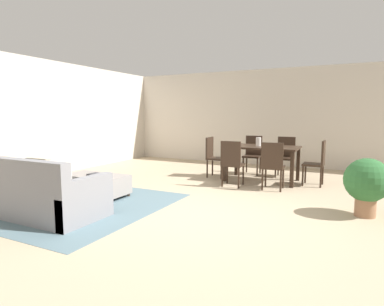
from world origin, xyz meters
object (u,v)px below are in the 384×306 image
at_px(dining_chair_head_east, 318,160).
at_px(potted_plant, 367,182).
at_px(dining_chair_near_left, 232,161).
at_px(vase_centerpiece, 258,142).
at_px(ottoman_table, 96,184).
at_px(dining_table, 262,151).
at_px(dining_chair_far_left, 253,152).
at_px(couch, 32,194).
at_px(dining_chair_head_west, 213,155).
at_px(dining_chair_near_right, 273,163).
at_px(dining_chair_far_right, 285,154).
at_px(book_on_ottoman, 96,175).

relative_size(dining_chair_head_east, potted_plant, 1.11).
bearing_deg(dining_chair_near_left, vase_centerpiece, 68.63).
xyz_separation_m(ottoman_table, dining_chair_head_east, (3.41, 2.64, 0.30)).
height_order(ottoman_table, dining_table, dining_table).
distance_m(dining_chair_far_left, dining_chair_head_east, 1.74).
relative_size(couch, dining_chair_head_west, 2.33).
xyz_separation_m(ottoman_table, dining_chair_near_left, (1.89, 1.79, 0.30)).
bearing_deg(dining_chair_near_right, dining_chair_near_left, -176.63).
xyz_separation_m(dining_table, dining_chair_head_east, (1.14, 0.03, -0.14)).
bearing_deg(dining_chair_far_left, dining_chair_near_right, -61.92).
bearing_deg(dining_chair_near_left, potted_plant, -22.03).
bearing_deg(vase_centerpiece, dining_chair_far_left, 113.25).
height_order(dining_chair_head_east, potted_plant, dining_chair_head_east).
height_order(dining_chair_far_left, dining_chair_head_west, same).
distance_m(dining_chair_far_right, potted_plant, 3.00).
bearing_deg(dining_chair_far_right, dining_chair_far_left, 178.77).
bearing_deg(dining_chair_far_right, couch, -120.56).
bearing_deg(dining_chair_head_east, vase_centerpiece, -177.54).
relative_size(dining_chair_head_east, vase_centerpiece, 4.87).
bearing_deg(ottoman_table, dining_chair_head_west, 65.81).
relative_size(dining_chair_far_right, potted_plant, 1.11).
height_order(couch, dining_chair_far_left, dining_chair_far_left).
height_order(dining_chair_head_west, book_on_ottoman, dining_chair_head_west).
bearing_deg(dining_chair_near_right, dining_chair_head_west, 154.30).
relative_size(vase_centerpiece, potted_plant, 0.23).
bearing_deg(dining_table, potted_plant, -42.20).
distance_m(dining_chair_head_west, book_on_ottoman, 2.85).
height_order(dining_table, dining_chair_far_right, dining_chair_far_right).
distance_m(couch, dining_chair_head_east, 5.20).
bearing_deg(dining_chair_far_left, ottoman_table, -118.49).
height_order(dining_table, book_on_ottoman, dining_table).
distance_m(couch, book_on_ottoman, 1.16).
bearing_deg(dining_chair_far_left, couch, -112.73).
distance_m(dining_table, dining_chair_head_east, 1.14).
bearing_deg(dining_chair_head_east, ottoman_table, -142.21).
distance_m(dining_chair_head_west, potted_plant, 3.52).
height_order(dining_chair_near_right, vase_centerpiece, vase_centerpiece).
height_order(couch, book_on_ottoman, couch).
distance_m(dining_chair_far_left, book_on_ottoman, 3.90).
bearing_deg(potted_plant, dining_chair_head_west, 150.61).
bearing_deg(dining_chair_near_left, ottoman_table, -136.45).
bearing_deg(potted_plant, vase_centerpiece, 139.29).
relative_size(dining_chair_head_west, vase_centerpiece, 4.87).
bearing_deg(dining_chair_near_left, couch, -123.29).
bearing_deg(dining_chair_head_west, dining_chair_near_left, -47.00).
bearing_deg(dining_chair_near_left, dining_chair_head_west, 133.00).
bearing_deg(ottoman_table, dining_chair_near_right, 34.43).
distance_m(ottoman_table, dining_chair_head_east, 4.32).
bearing_deg(vase_centerpiece, dining_chair_head_east, 2.46).
distance_m(dining_chair_near_left, dining_chair_head_west, 1.07).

